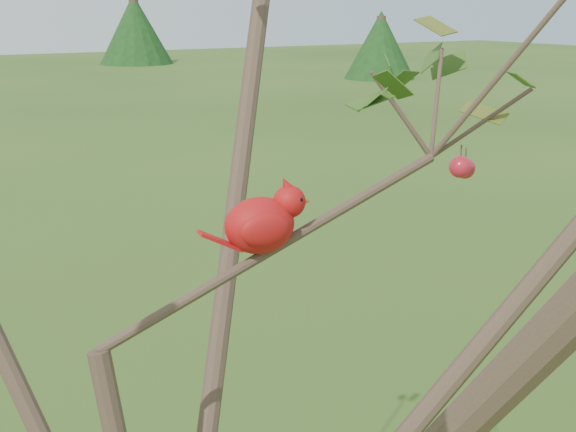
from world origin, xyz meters
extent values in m
sphere|color=red|center=(0.67, 0.08, 2.16)|extent=(0.04, 0.04, 0.04)
sphere|color=red|center=(0.60, 0.03, 2.18)|extent=(0.04, 0.04, 0.04)
ellipsoid|color=red|center=(0.22, 0.08, 2.12)|extent=(0.13, 0.10, 0.09)
sphere|color=red|center=(0.27, 0.07, 2.15)|extent=(0.06, 0.06, 0.05)
cone|color=red|center=(0.27, 0.07, 2.18)|extent=(0.04, 0.03, 0.04)
cone|color=#D85914|center=(0.30, 0.07, 2.15)|extent=(0.03, 0.02, 0.02)
ellipsoid|color=black|center=(0.29, 0.07, 2.15)|extent=(0.02, 0.03, 0.03)
cube|color=red|center=(0.15, 0.09, 2.10)|extent=(0.07, 0.03, 0.04)
ellipsoid|color=red|center=(0.22, 0.11, 2.12)|extent=(0.09, 0.03, 0.05)
ellipsoid|color=red|center=(0.21, 0.04, 2.12)|extent=(0.09, 0.03, 0.05)
cylinder|color=#3B291F|center=(10.14, 30.63, 1.37)|extent=(0.41, 0.41, 2.75)
cone|color=#133613|center=(10.14, 30.63, 1.49)|extent=(3.21, 3.21, 2.98)
cylinder|color=#3B291F|center=(15.38, 19.84, 1.07)|extent=(0.32, 0.32, 2.14)
cone|color=#133613|center=(15.38, 19.84, 1.16)|extent=(2.49, 2.49, 2.32)
camera|label=1|loc=(-0.30, -0.91, 2.46)|focal=45.00mm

